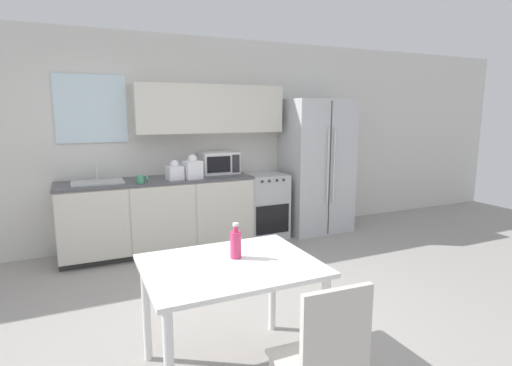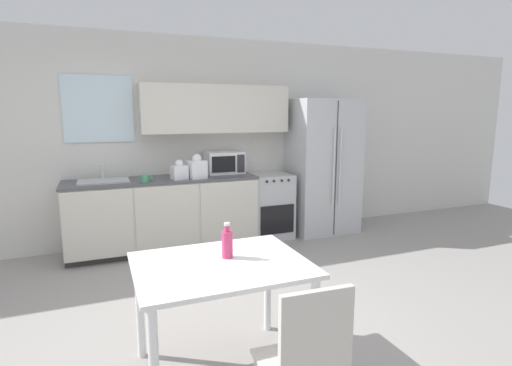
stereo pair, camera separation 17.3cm
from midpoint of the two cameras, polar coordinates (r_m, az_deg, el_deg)
The scene contains 13 objects.
ground_plane at distance 3.52m, azimuth -2.26°, elevation -19.27°, with size 12.00×12.00×0.00m, color gray.
wall_back at distance 5.38m, azimuth -10.07°, elevation 6.70°, with size 12.00×0.38×2.70m.
kitchen_counter at distance 5.16m, azimuth -12.07°, elevation -4.31°, with size 2.33×0.66×0.91m.
oven_range at distance 5.60m, azimuth 2.67°, elevation -3.19°, with size 0.56×0.62×0.89m.
refrigerator at distance 5.86m, azimuth 10.34°, elevation 2.35°, with size 0.93×0.73×1.91m.
kitchen_sink at distance 5.01m, azimuth -20.05°, elevation 0.34°, with size 0.57×0.39×0.22m.
microwave at distance 5.37m, azimuth -3.63°, elevation 2.93°, with size 0.49×0.34×0.29m.
coffee_mug at distance 4.80m, azimuth -14.52°, elevation 0.60°, with size 0.13×0.09×0.09m.
grocery_bag_0 at distance 4.95m, azimuth -9.93°, elevation 1.72°, with size 0.21×0.19×0.24m.
grocery_bag_1 at distance 4.99m, azimuth -7.44°, elevation 2.16°, with size 0.24×0.21×0.30m.
dining_table at distance 2.66m, azimuth -3.08°, elevation -13.52°, with size 1.10×0.85×0.77m.
dining_chair_near at distance 2.15m, azimuth 9.87°, elevation -23.53°, with size 0.42×0.42×0.93m.
drink_bottle at distance 2.68m, azimuth -2.28°, elevation -8.62°, with size 0.07×0.07×0.24m.
Camera 2 is at (-0.94, -2.93, 1.72)m, focal length 28.00 mm.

